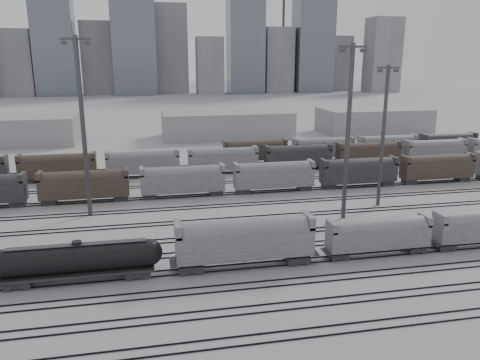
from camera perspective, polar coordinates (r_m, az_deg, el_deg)
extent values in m
plane|color=#ACACB1|center=(57.49, 4.94, -10.54)|extent=(900.00, 900.00, 0.00)
cube|color=black|center=(45.30, 10.43, -18.14)|extent=(220.00, 0.07, 0.16)
cube|color=black|center=(46.42, 9.75, -17.22)|extent=(220.00, 0.07, 0.16)
cube|color=black|center=(49.27, 8.22, -15.13)|extent=(220.00, 0.07, 0.16)
cube|color=black|center=(50.45, 7.66, -14.35)|extent=(220.00, 0.07, 0.16)
cube|color=black|center=(53.42, 6.39, -12.56)|extent=(220.00, 0.07, 0.16)
cube|color=black|center=(54.63, 5.93, -11.89)|extent=(220.00, 0.07, 0.16)
cube|color=black|center=(57.70, 4.87, -10.35)|extent=(220.00, 0.07, 0.16)
cube|color=black|center=(58.95, 4.47, -9.78)|extent=(220.00, 0.07, 0.16)
cube|color=black|center=(62.09, 3.57, -8.45)|extent=(220.00, 0.07, 0.16)
cube|color=black|center=(63.37, 3.23, -7.95)|extent=(220.00, 0.07, 0.16)
cube|color=black|center=(66.56, 2.45, -6.80)|extent=(220.00, 0.07, 0.16)
cube|color=black|center=(67.86, 2.16, -6.36)|extent=(220.00, 0.07, 0.16)
cube|color=black|center=(72.94, 1.14, -4.82)|extent=(220.00, 0.07, 0.16)
cube|color=black|center=(74.27, 0.89, -4.46)|extent=(220.00, 0.07, 0.16)
cube|color=black|center=(79.43, 0.04, -3.17)|extent=(220.00, 0.07, 0.16)
cube|color=black|center=(80.77, -0.17, -2.86)|extent=(220.00, 0.07, 0.16)
cube|color=black|center=(85.99, -0.89, -1.76)|extent=(220.00, 0.07, 0.16)
cube|color=black|center=(87.35, -1.06, -1.50)|extent=(220.00, 0.07, 0.16)
cube|color=black|center=(93.57, -1.79, -0.40)|extent=(220.00, 0.07, 0.16)
cube|color=black|center=(94.94, -1.94, -0.18)|extent=(220.00, 0.07, 0.16)
cube|color=black|center=(101.22, -2.56, 0.76)|extent=(220.00, 0.07, 0.16)
cube|color=black|center=(102.60, -2.68, 0.95)|extent=(220.00, 0.07, 0.16)
cube|color=black|center=(108.92, -3.21, 1.75)|extent=(220.00, 0.07, 0.16)
cube|color=black|center=(110.30, -3.32, 1.92)|extent=(220.00, 0.07, 0.16)
cube|color=black|center=(57.99, -25.35, -11.13)|extent=(2.78, 2.25, 0.75)
cube|color=black|center=(56.16, -12.32, -10.82)|extent=(2.78, 2.25, 0.75)
cube|color=black|center=(56.49, -18.98, -10.55)|extent=(16.59, 2.89, 0.27)
cylinder|color=black|center=(55.81, -19.13, -8.96)|extent=(15.52, 3.10, 3.10)
sphere|color=black|center=(57.46, -26.91, -9.10)|extent=(3.10, 3.10, 3.10)
sphere|color=black|center=(55.21, -11.05, -8.65)|extent=(3.10, 3.10, 3.10)
cylinder|color=black|center=(55.17, -19.28, -7.33)|extent=(1.07, 1.07, 0.54)
cube|color=black|center=(55.21, -19.27, -7.43)|extent=(14.99, 0.96, 0.06)
cube|color=black|center=(56.29, -6.07, -10.47)|extent=(2.84, 2.30, 0.77)
cube|color=black|center=(58.77, 6.95, -9.36)|extent=(2.84, 2.30, 0.77)
cube|color=gray|center=(56.14, 0.60, -7.58)|extent=(16.41, 3.28, 3.50)
cylinder|color=gray|center=(55.66, 0.61, -6.33)|extent=(14.88, 3.17, 3.17)
cube|color=gray|center=(54.35, -7.59, -6.01)|extent=(0.77, 3.28, 1.53)
cube|color=gray|center=(57.42, 8.35, -4.89)|extent=(0.77, 3.28, 1.53)
cone|color=black|center=(56.99, 0.60, -9.57)|extent=(2.63, 2.63, 0.98)
cube|color=black|center=(60.64, 11.86, -8.92)|extent=(2.30, 1.86, 0.62)
cube|color=black|center=(65.39, 20.54, -7.79)|extent=(2.30, 1.86, 0.62)
cube|color=gray|center=(62.07, 16.51, -6.59)|extent=(13.29, 2.66, 2.83)
cylinder|color=gray|center=(61.70, 16.58, -5.67)|extent=(12.05, 2.57, 2.57)
cube|color=gray|center=(58.82, 11.10, -5.59)|extent=(0.62, 2.66, 1.24)
cube|color=gray|center=(64.64, 21.65, -4.51)|extent=(0.62, 2.66, 1.24)
cone|color=black|center=(62.70, 16.39, -8.06)|extent=(2.13, 2.13, 0.80)
cube|color=black|center=(67.67, 23.64, -7.34)|extent=(2.35, 1.89, 0.63)
cube|color=gray|center=(65.77, 23.21, -4.27)|extent=(0.63, 2.71, 1.26)
cylinder|color=#3C3C3F|center=(75.77, -18.57, 5.88)|extent=(0.71, 0.71, 27.65)
cube|color=#3C3C3F|center=(75.07, -19.42, 15.93)|extent=(4.42, 0.33, 0.33)
cube|color=#3C3C3F|center=(75.28, -20.68, 15.39)|extent=(0.77, 0.55, 0.55)
cube|color=#3C3C3F|center=(74.86, -18.08, 15.61)|extent=(0.77, 0.55, 0.55)
cylinder|color=#3C3C3F|center=(72.53, 13.02, 5.44)|extent=(0.68, 0.68, 26.50)
cube|color=#3C3C3F|center=(71.68, 13.62, 15.52)|extent=(4.24, 0.32, 0.32)
cube|color=#3C3C3F|center=(71.02, 12.39, 15.17)|extent=(0.74, 0.53, 0.53)
cube|color=#3C3C3F|center=(72.34, 14.78, 15.02)|extent=(0.74, 0.53, 0.53)
cylinder|color=#3C3C3F|center=(80.87, 17.03, 4.97)|extent=(0.60, 0.60, 23.36)
cube|color=#3C3C3F|center=(79.86, 17.65, 12.91)|extent=(3.74, 0.28, 0.28)
cube|color=#3C3C3F|center=(79.21, 16.71, 12.63)|extent=(0.65, 0.47, 0.47)
cube|color=#3C3C3F|center=(80.56, 18.51, 12.52)|extent=(0.65, 0.47, 0.47)
cube|color=#47372D|center=(85.32, -18.42, -0.77)|extent=(15.00, 3.00, 5.60)
cube|color=gray|center=(84.83, -6.97, -0.20)|extent=(15.00, 3.00, 5.60)
cube|color=gray|center=(87.70, 4.16, 0.37)|extent=(15.00, 3.00, 5.60)
cube|color=black|center=(93.62, 14.24, 0.87)|extent=(15.00, 3.00, 5.60)
cube|color=#47372D|center=(102.05, 22.89, 1.28)|extent=(15.00, 3.00, 5.60)
cube|color=#47372D|center=(101.76, -21.33, 1.40)|extent=(15.00, 3.00, 5.60)
cube|color=gray|center=(100.17, -11.72, 1.91)|extent=(15.00, 3.00, 5.60)
cube|color=gray|center=(101.44, -2.08, 2.37)|extent=(15.00, 3.00, 5.60)
cube|color=black|center=(105.48, 7.08, 2.75)|extent=(15.00, 3.00, 5.60)
cube|color=#47372D|center=(111.98, 15.38, 3.03)|extent=(15.00, 3.00, 5.60)
cube|color=gray|center=(120.54, 22.63, 3.22)|extent=(15.00, 3.00, 5.60)
cube|color=#47372D|center=(110.86, 1.84, 3.44)|extent=(15.00, 3.00, 5.60)
cube|color=gray|center=(115.89, 10.07, 3.71)|extent=(15.00, 3.00, 5.60)
cube|color=gray|center=(123.08, 17.48, 3.89)|extent=(15.00, 3.00, 5.60)
cube|color=black|center=(132.08, 23.98, 4.00)|extent=(15.00, 3.00, 5.60)
cube|color=#98989A|center=(148.36, -1.63, 6.78)|extent=(40.00, 18.00, 8.00)
cube|color=#98989A|center=(164.37, 15.95, 7.00)|extent=(35.00, 18.00, 8.00)
cube|color=#969698|center=(339.36, -25.75, 12.72)|extent=(22.00, 17.60, 42.00)
cube|color=slate|center=(334.70, -21.81, 16.38)|extent=(25.00, 20.00, 80.00)
cube|color=#969698|center=(331.15, -17.16, 14.01)|extent=(20.00, 16.00, 48.00)
cube|color=slate|center=(330.63, -12.95, 18.36)|extent=(28.00, 22.40, 95.00)
cube|color=#969698|center=(330.45, -8.27, 15.53)|extent=(22.00, 17.60, 60.00)
cube|color=#969698|center=(332.90, -3.78, 13.75)|extent=(18.00, 14.40, 38.00)
cube|color=slate|center=(337.35, 0.57, 16.68)|extent=(24.00, 19.20, 72.00)
cube|color=#969698|center=(343.22, 4.78, 14.34)|extent=(20.00, 16.00, 45.00)
cube|color=slate|center=(351.51, 8.97, 17.73)|extent=(26.00, 20.80, 88.00)
cube|color=#969698|center=(360.31, 12.66, 13.66)|extent=(18.00, 14.40, 40.00)
cube|color=#969698|center=(371.06, 16.36, 14.38)|extent=(22.00, 17.60, 52.00)
cylinder|color=#3C3C3F|center=(356.02, -14.58, 18.39)|extent=(1.80, 1.80, 100.00)
cylinder|color=#3C3C3F|center=(370.90, 5.31, 18.61)|extent=(1.80, 1.80, 100.00)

